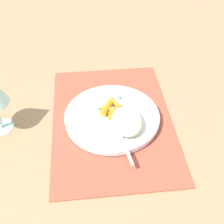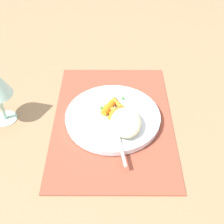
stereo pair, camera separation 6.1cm
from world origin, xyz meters
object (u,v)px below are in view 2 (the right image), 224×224
at_px(plate, 112,117).
at_px(fork, 115,127).
at_px(rice_mound, 125,122).
at_px(carrot_portion, 113,110).

bearing_deg(plate, fork, -170.45).
bearing_deg(rice_mound, fork, 96.84).
relative_size(rice_mound, carrot_portion, 1.23).
bearing_deg(plate, rice_mound, -143.32).
height_order(plate, carrot_portion, carrot_portion).
distance_m(plate, rice_mound, 0.06).
distance_m(plate, carrot_portion, 0.02).
height_order(rice_mound, fork, rice_mound).
xyz_separation_m(carrot_portion, fork, (-0.06, -0.00, -0.00)).
xyz_separation_m(plate, carrot_portion, (0.01, -0.00, 0.02)).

